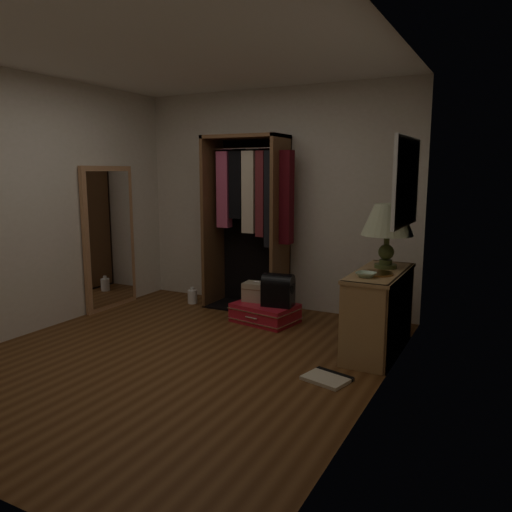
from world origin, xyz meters
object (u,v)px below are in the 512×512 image
black_bag (278,289)px  table_lamp (387,221)px  console_bookshelf (380,309)px  floor_mirror (109,238)px  pink_suitcase (265,313)px  white_jug (192,296)px  open_wardrobe (252,208)px  train_case (257,292)px

black_bag → table_lamp: (1.16, -0.12, 0.80)m
console_bookshelf → black_bag: 1.19m
floor_mirror → black_bag: (2.08, 0.31, -0.46)m
pink_suitcase → white_jug: bearing=176.2°
black_bag → open_wardrobe: bearing=134.4°
floor_mirror → black_bag: bearing=8.6°
console_bookshelf → floor_mirror: floor_mirror is taller
console_bookshelf → pink_suitcase: 1.38m
pink_suitcase → open_wardrobe: bearing=141.5°
pink_suitcase → table_lamp: bearing=4.2°
console_bookshelf → floor_mirror: size_ratio=0.66×
floor_mirror → pink_suitcase: bearing=9.5°
train_case → table_lamp: bearing=-12.3°
open_wardrobe → train_case: open_wardrobe is taller
floor_mirror → train_case: size_ratio=5.20×
console_bookshelf → open_wardrobe: open_wardrobe is taller
black_bag → white_jug: 1.38m
console_bookshelf → black_bag: bearing=166.9°
open_wardrobe → pink_suitcase: bearing=-48.3°
black_bag → white_jug: (-1.32, 0.29, -0.30)m
floor_mirror → white_jug: bearing=38.2°
floor_mirror → pink_suitcase: 2.09m
train_case → table_lamp: 1.70m
open_wardrobe → train_case: bearing=-54.7°
open_wardrobe → pink_suitcase: (0.40, -0.45, -1.11)m
pink_suitcase → console_bookshelf: bearing=-2.1°
floor_mirror → open_wardrobe: bearing=26.7°
train_case → black_bag: size_ratio=0.92×
floor_mirror → train_case: (1.79, 0.38, -0.54)m
open_wardrobe → white_jug: (-0.76, -0.17, -1.12)m
floor_mirror → train_case: 1.91m
table_lamp → train_case: bearing=172.4°
train_case → white_jug: 1.08m
console_bookshelf → train_case: console_bookshelf is taller
open_wardrobe → black_bag: size_ratio=5.76×
black_bag → white_jug: black_bag is taller
pink_suitcase → floor_mirror: bearing=-160.8°
floor_mirror → white_jug: (0.76, 0.60, -0.76)m
console_bookshelf → train_case: bearing=166.7°
open_wardrobe → train_case: (0.27, -0.38, -0.90)m
open_wardrobe → floor_mirror: (-1.52, -0.77, -0.36)m
floor_mirror → table_lamp: bearing=3.4°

